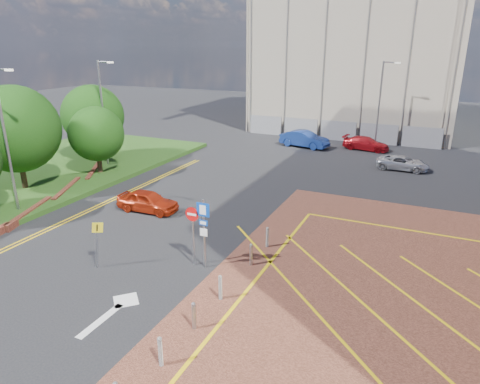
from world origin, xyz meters
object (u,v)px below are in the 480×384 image
Objects in this scene: tree_b at (15,129)px; warning_sign at (97,239)px; lamp_back at (380,102)px; car_blue_back at (304,139)px; car_silver_back at (402,163)px; lamp_left_far at (103,109)px; sign_cluster at (200,226)px; car_red_left at (148,201)px; lamp_left_near at (6,135)px; car_red_back at (366,143)px; tree_d at (93,116)px; tree_c at (96,134)px.

warning_sign is at bearing -27.08° from tree_b.
car_blue_back is at bearing -159.70° from lamp_back.
warning_sign is 0.57× the size of car_silver_back.
lamp_left_far is 2.50× the size of sign_cluster.
lamp_left_far reaches higher than car_red_left.
lamp_left_near is at bearing 135.05° from car_silver_back.
car_silver_back is (3.73, -5.71, -0.07)m from car_red_back.
lamp_left_far is at bearing 113.64° from car_silver_back.
car_silver_back is at bearing 23.20° from lamp_left_far.
tree_b is 10.30m from car_red_left.
lamp_left_near is 1.68× the size of car_blue_back.
tree_b reaches higher than sign_cluster.
tree_d is 24.42m from car_red_back.
lamp_back is 24.86m from car_red_left.
lamp_left_near is at bearing -122.40° from lamp_back.
car_blue_back is (11.22, 15.65, -2.41)m from tree_c.
car_red_back is (5.59, 1.26, -0.16)m from car_blue_back.
lamp_left_near is 3.56× the size of warning_sign.
lamp_left_far is at bearing 129.50° from warning_sign.
tree_c is at bearing 146.84° from sign_cluster.
tree_d is 19.28m from car_blue_back.
lamp_left_near is at bearing 115.55° from car_red_left.
lamp_left_near reaches higher than warning_sign.
lamp_left_far is at bearing 101.31° from lamp_left_near.
tree_d is at bearing 135.00° from tree_c.
lamp_back is at bearing -27.77° from car_red_back.
car_red_left is at bearing 108.55° from warning_sign.
sign_cluster is 1.42× the size of warning_sign.
car_red_left is at bearing -37.15° from lamp_left_far.
tree_d is 1.28× the size of car_blue_back.
tree_c is 1.23× the size of car_silver_back.
sign_cluster is 24.82m from car_blue_back.
tree_d is at bearing -143.91° from lamp_back.
warning_sign is 0.60× the size of car_red_left.
car_red_back is at bearing 40.05° from lamp_left_far.
lamp_left_near reaches higher than lamp_back.
lamp_left_near is 2.15× the size of car_red_left.
car_blue_back reaches higher than car_red_back.
car_red_back is at bearing 49.35° from tree_b.
car_red_back is at bearing 33.59° from car_silver_back.
lamp_left_far is at bearing 114.71° from tree_c.
tree_b is 3.00× the size of warning_sign.
car_red_back reaches higher than car_silver_back.
car_blue_back reaches higher than car_red_left.
car_silver_back is at bearing -66.48° from lamp_back.
tree_c is 1.15× the size of car_red_back.
car_red_left is (-6.16, 4.54, -1.32)m from sign_cluster.
lamp_back is 2.15× the size of car_red_left.
warning_sign is (10.76, -13.05, -3.23)m from lamp_left_far.
tree_c is (2.00, 5.00, -1.04)m from tree_b.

